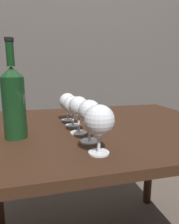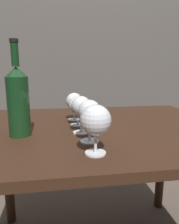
{
  "view_description": "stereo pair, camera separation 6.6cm",
  "coord_description": "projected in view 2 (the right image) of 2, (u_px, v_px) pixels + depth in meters",
  "views": [
    {
      "loc": [
        -0.24,
        -0.83,
        0.96
      ],
      "look_at": [
        -0.08,
        -0.2,
        0.82
      ],
      "focal_mm": 32.61,
      "sensor_mm": 36.0,
      "label": 1
    },
    {
      "loc": [
        -0.17,
        -0.84,
        0.96
      ],
      "look_at": [
        -0.08,
        -0.2,
        0.82
      ],
      "focal_mm": 32.61,
      "sensor_mm": 36.0,
      "label": 2
    }
  ],
  "objects": [
    {
      "name": "wine_glass_white",
      "position": [
        74.0,
        102.0,
        0.96
      ],
      "size": [
        0.08,
        0.08,
        0.13
      ],
      "color": "white",
      "rests_on": "dining_table"
    },
    {
      "name": "wine_glass_cabernet",
      "position": [
        96.0,
        121.0,
        0.57
      ],
      "size": [
        0.09,
        0.09,
        0.15
      ],
      "color": "white",
      "rests_on": "dining_table"
    },
    {
      "name": "back_wall",
      "position": [
        78.0,
        28.0,
        1.69
      ],
      "size": [
        5.0,
        0.08,
        2.6
      ],
      "primitive_type": "cube",
      "color": "#59544F",
      "rests_on": "ground_plane"
    },
    {
      "name": "wine_glass_pinot",
      "position": [
        90.0,
        112.0,
        0.66
      ],
      "size": [
        0.07,
        0.07,
        0.14
      ],
      "color": "white",
      "rests_on": "dining_table"
    },
    {
      "name": "dining_table",
      "position": [
        100.0,
        146.0,
        0.91
      ],
      "size": [
        1.13,
        0.85,
        0.72
      ],
      "color": "#382114",
      "rests_on": "ground_plane"
    },
    {
      "name": "wine_glass_amber",
      "position": [
        78.0,
        106.0,
        0.87
      ],
      "size": [
        0.08,
        0.08,
        0.13
      ],
      "color": "white",
      "rests_on": "dining_table"
    },
    {
      "name": "wine_bottle",
      "position": [
        18.0,
        100.0,
        0.73
      ],
      "size": [
        0.08,
        0.08,
        0.34
      ],
      "color": "#143819",
      "rests_on": "dining_table"
    },
    {
      "name": "wine_glass_merlot",
      "position": [
        81.0,
        107.0,
        0.76
      ],
      "size": [
        0.07,
        0.07,
        0.14
      ],
      "color": "white",
      "rests_on": "dining_table"
    }
  ]
}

